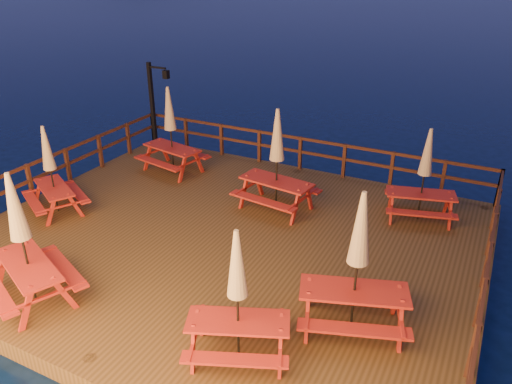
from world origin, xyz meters
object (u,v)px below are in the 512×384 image
picnic_table_0 (357,261)px  picnic_table_2 (237,294)px  picnic_table_1 (21,237)px  lamp_post (155,97)px

picnic_table_0 → picnic_table_2: 2.20m
picnic_table_0 → picnic_table_1: (-5.95, -2.08, -0.01)m
picnic_table_1 → picnic_table_2: (4.42, 0.49, -0.15)m
lamp_post → picnic_table_1: size_ratio=1.08×
lamp_post → picnic_table_2: lamp_post is taller
picnic_table_0 → picnic_table_2: (-1.52, -1.58, -0.16)m
lamp_post → picnic_table_0: size_ratio=1.07×
lamp_post → picnic_table_1: lamp_post is taller
picnic_table_0 → picnic_table_1: picnic_table_0 is taller
picnic_table_1 → picnic_table_2: 4.45m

